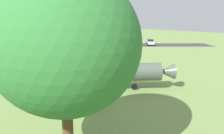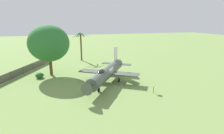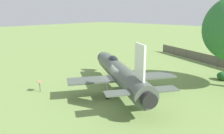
{
  "view_description": "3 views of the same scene",
  "coord_description": "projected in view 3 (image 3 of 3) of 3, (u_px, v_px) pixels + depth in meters",
  "views": [
    {
      "loc": [
        -17.95,
        11.66,
        6.91
      ],
      "look_at": [
        -0.89,
        -1.3,
        2.34
      ],
      "focal_mm": 36.46,
      "sensor_mm": 36.0,
      "label": 1
    },
    {
      "loc": [
        -7.06,
        -26.72,
        9.82
      ],
      "look_at": [
        0.49,
        -0.97,
        2.88
      ],
      "focal_mm": 29.27,
      "sensor_mm": 36.0,
      "label": 2
    },
    {
      "loc": [
        15.58,
        13.18,
        7.49
      ],
      "look_at": [
        1.45,
        0.24,
        2.75
      ],
      "focal_mm": 36.62,
      "sensor_mm": 36.0,
      "label": 3
    }
  ],
  "objects": [
    {
      "name": "ground_plane",
      "position": [
        120.0,
        92.0,
        21.59
      ],
      "size": [
        200.0,
        200.0,
        0.0
      ],
      "primitive_type": "plane",
      "color": "#75934C"
    },
    {
      "name": "display_jet",
      "position": [
        120.0,
        72.0,
        21.5
      ],
      "size": [
        10.38,
        13.26,
        5.26
      ],
      "rotation": [
        0.0,
        0.0,
        4.13
      ],
      "color": "#4C564C",
      "rests_on": "ground_plane"
    },
    {
      "name": "shrub_near_fence",
      "position": [
        224.0,
        76.0,
        25.2
      ],
      "size": [
        1.4,
        1.4,
        0.95
      ],
      "color": "#235B26",
      "rests_on": "ground_plane"
    },
    {
      "name": "info_plaque",
      "position": [
        40.0,
        83.0,
        21.47
      ],
      "size": [
        0.72,
        0.68,
        1.14
      ],
      "color": "#333333",
      "rests_on": "ground_plane"
    }
  ]
}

